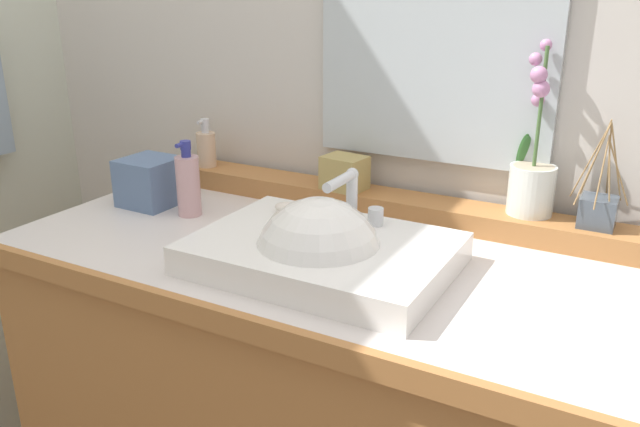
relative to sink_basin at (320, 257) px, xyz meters
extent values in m
cube|color=beige|center=(-0.07, 0.53, 0.44)|extent=(2.99, 0.20, 2.66)
cube|color=#AF713B|center=(-0.07, 0.09, -0.47)|extent=(1.28, 0.63, 0.83)
cube|color=silver|center=(-0.07, 0.09, -0.04)|extent=(1.30, 0.65, 0.04)
cube|color=#AF713B|center=(-0.07, -0.23, -0.04)|extent=(1.30, 0.02, 0.04)
cube|color=#AF713B|center=(-0.07, 0.36, 0.00)|extent=(1.23, 0.11, 0.05)
cube|color=white|center=(0.00, 0.01, 0.00)|extent=(0.49, 0.36, 0.06)
sphere|color=white|center=(0.00, -0.01, 0.00)|extent=(0.25, 0.25, 0.25)
cylinder|color=silver|center=(0.00, 0.13, 0.08)|extent=(0.02, 0.02, 0.10)
cylinder|color=silver|center=(0.00, 0.08, 0.13)|extent=(0.02, 0.11, 0.02)
sphere|color=silver|center=(0.00, 0.13, 0.13)|extent=(0.03, 0.03, 0.03)
cylinder|color=silver|center=(-0.05, 0.13, 0.05)|extent=(0.03, 0.03, 0.04)
cylinder|color=silver|center=(0.06, 0.13, 0.05)|extent=(0.03, 0.03, 0.04)
ellipsoid|color=silver|center=(-0.13, 0.11, 0.05)|extent=(0.07, 0.04, 0.02)
cylinder|color=silver|center=(0.31, 0.38, 0.08)|extent=(0.10, 0.10, 0.11)
cylinder|color=tan|center=(0.31, 0.38, 0.13)|extent=(0.09, 0.09, 0.01)
cylinder|color=#476B38|center=(0.31, 0.38, 0.26)|extent=(0.01, 0.01, 0.25)
ellipsoid|color=#387033|center=(0.28, 0.41, 0.15)|extent=(0.04, 0.04, 0.09)
ellipsoid|color=#387033|center=(0.28, 0.41, 0.15)|extent=(0.04, 0.04, 0.09)
sphere|color=#C482B2|center=(0.30, 0.40, 0.27)|extent=(0.03, 0.03, 0.03)
sphere|color=#C482B2|center=(0.31, 0.36, 0.30)|extent=(0.04, 0.04, 0.04)
sphere|color=#C482B2|center=(0.30, 0.36, 0.33)|extent=(0.03, 0.03, 0.03)
sphere|color=#C482B2|center=(0.29, 0.38, 0.35)|extent=(0.03, 0.03, 0.03)
sphere|color=#C482B2|center=(0.31, 0.39, 0.38)|extent=(0.02, 0.02, 0.02)
cylinder|color=beige|center=(-0.54, 0.35, 0.07)|extent=(0.05, 0.05, 0.09)
cylinder|color=silver|center=(-0.54, 0.35, 0.13)|extent=(0.02, 0.02, 0.02)
cylinder|color=silver|center=(-0.54, 0.35, 0.15)|extent=(0.02, 0.02, 0.02)
cylinder|color=silver|center=(-0.54, 0.33, 0.15)|extent=(0.01, 0.03, 0.01)
cube|color=#48535F|center=(0.45, 0.36, 0.06)|extent=(0.07, 0.07, 0.06)
cylinder|color=#9E7A4C|center=(0.48, 0.37, 0.15)|extent=(0.06, 0.01, 0.13)
cylinder|color=#9E7A4C|center=(0.47, 0.38, 0.16)|extent=(0.04, 0.04, 0.17)
cylinder|color=#9E7A4C|center=(0.45, 0.39, 0.16)|extent=(0.01, 0.06, 0.16)
cylinder|color=#9E7A4C|center=(0.43, 0.38, 0.16)|extent=(0.05, 0.05, 0.17)
cylinder|color=#9E7A4C|center=(0.42, 0.37, 0.16)|extent=(0.06, 0.02, 0.17)
cylinder|color=#9E7A4C|center=(0.43, 0.34, 0.16)|extent=(0.05, 0.05, 0.17)
cylinder|color=#9E7A4C|center=(0.45, 0.34, 0.15)|extent=(0.01, 0.06, 0.14)
cylinder|color=#9E7A4C|center=(0.46, 0.35, 0.15)|extent=(0.02, 0.02, 0.14)
cube|color=tan|center=(-0.12, 0.34, 0.07)|extent=(0.11, 0.09, 0.08)
cylinder|color=#CA9CA0|center=(-0.43, 0.12, 0.05)|extent=(0.06, 0.06, 0.14)
cylinder|color=navy|center=(-0.43, 0.12, 0.13)|extent=(0.02, 0.02, 0.02)
cylinder|color=navy|center=(-0.43, 0.12, 0.15)|extent=(0.03, 0.03, 0.02)
cylinder|color=navy|center=(-0.43, 0.11, 0.15)|extent=(0.01, 0.03, 0.01)
cube|color=slate|center=(-0.56, 0.14, 0.03)|extent=(0.13, 0.13, 0.12)
cube|color=silver|center=(0.06, 0.42, 0.37)|extent=(0.56, 0.02, 0.52)
camera|label=1|loc=(0.55, -1.01, 0.50)|focal=36.33mm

